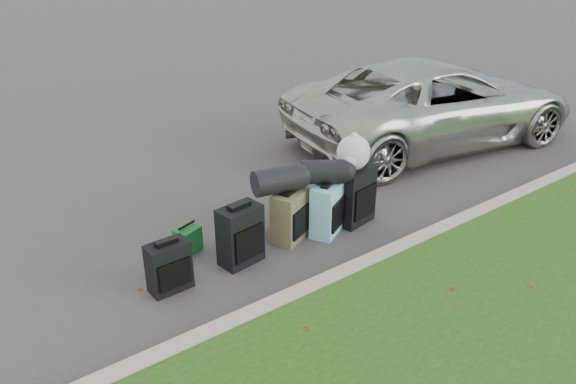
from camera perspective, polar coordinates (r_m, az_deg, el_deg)
ground at (r=6.85m, az=1.68°, el=-4.52°), size 120.00×120.00×0.00m
curb at (r=6.17m, az=7.49°, el=-7.61°), size 120.00×0.18×0.15m
suv at (r=9.93m, az=14.57°, el=8.80°), size 5.40×3.13×1.41m
suitcase_small_black at (r=5.91m, az=-12.00°, el=-7.43°), size 0.44×0.25×0.54m
suitcase_large_black_left at (r=6.21m, az=-4.86°, el=-4.40°), size 0.51×0.34×0.68m
suitcase_olive at (r=6.63m, az=0.19°, el=-2.50°), size 0.53×0.44×0.62m
suitcase_teal at (r=6.78m, az=3.98°, el=-1.78°), size 0.53×0.45×0.65m
suitcase_large_black_right at (r=7.06m, az=6.84°, el=-0.35°), size 0.54×0.38×0.74m
tote_green at (r=6.57m, az=-10.14°, el=-4.81°), size 0.33×0.29×0.31m
tote_navy at (r=6.79m, az=-4.06°, el=-3.47°), size 0.33×0.29×0.29m
duffel_left at (r=6.44m, az=-1.03°, el=1.22°), size 0.62×0.42×0.31m
duffel_right at (r=6.63m, az=3.64°, el=2.07°), size 0.58×0.52×0.29m
trash_bag at (r=6.81m, az=6.67°, el=3.99°), size 0.42×0.42×0.42m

